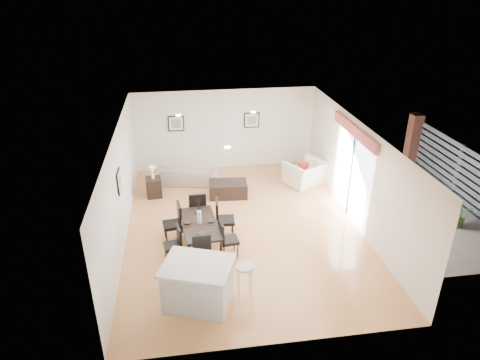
{
  "coord_description": "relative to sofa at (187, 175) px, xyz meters",
  "views": [
    {
      "loc": [
        -1.48,
        -9.51,
        6.0
      ],
      "look_at": [
        -0.02,
        0.4,
        1.19
      ],
      "focal_mm": 32.0,
      "sensor_mm": 36.0,
      "label": 1
    }
  ],
  "objects": [
    {
      "name": "framed_print_left_wall",
      "position": [
        -1.62,
        -3.11,
        1.36
      ],
      "size": [
        0.04,
        0.52,
        0.52
      ],
      "rotation": [
        0.0,
        0.0,
        1.57
      ],
      "color": "black",
      "rests_on": "wall_left"
    },
    {
      "name": "table_lamp",
      "position": [
        -1.01,
        -0.78,
        0.55
      ],
      "size": [
        0.2,
        0.2,
        0.37
      ],
      "color": "white",
      "rests_on": "side_table"
    },
    {
      "name": "framed_print_back_right",
      "position": [
        2.25,
        1.06,
        1.36
      ],
      "size": [
        0.52,
        0.04,
        0.52
      ],
      "color": "black",
      "rests_on": "wall_back"
    },
    {
      "name": "wall_back",
      "position": [
        1.35,
        1.09,
        1.06
      ],
      "size": [
        6.0,
        0.04,
        2.7
      ],
      "primitive_type": "cube",
      "color": "silver",
      "rests_on": "ground"
    },
    {
      "name": "dining_chair_wnear",
      "position": [
        -0.4,
        -4.06,
        0.19
      ],
      "size": [
        0.45,
        0.45,
        0.85
      ],
      "rotation": [
        0.0,
        0.0,
        -1.37
      ],
      "color": "black",
      "rests_on": "ground"
    },
    {
      "name": "dining_chair_foot",
      "position": [
        0.19,
        -2.66,
        0.26
      ],
      "size": [
        0.46,
        0.46,
        0.98
      ],
      "rotation": [
        0.0,
        0.0,
        3.18
      ],
      "color": "black",
      "rests_on": "ground"
    },
    {
      "name": "kitchen_island",
      "position": [
        0.03,
        -5.62,
        0.19
      ],
      "size": [
        1.62,
        1.43,
        0.94
      ],
      "rotation": [
        0.0,
        0.0,
        -0.35
      ],
      "color": "#BABABC",
      "rests_on": "ground"
    },
    {
      "name": "wall_right",
      "position": [
        4.35,
        -2.91,
        1.06
      ],
      "size": [
        0.04,
        8.0,
        2.7
      ],
      "primitive_type": "cube",
      "color": "silver",
      "rests_on": "ground"
    },
    {
      "name": "armchair",
      "position": [
        3.69,
        -0.62,
        0.09
      ],
      "size": [
        1.52,
        1.46,
        0.76
      ],
      "primitive_type": "imported",
      "rotation": [
        0.0,
        0.0,
        3.64
      ],
      "color": "silver",
      "rests_on": "ground"
    },
    {
      "name": "dining_chair_wfar",
      "position": [
        -0.38,
        -3.24,
        0.27
      ],
      "size": [
        0.5,
        0.5,
        1.0
      ],
      "rotation": [
        0.0,
        0.0,
        -1.44
      ],
      "color": "black",
      "rests_on": "ground"
    },
    {
      "name": "dining_chair_enear",
      "position": [
        0.77,
        -4.09,
        0.22
      ],
      "size": [
        0.45,
        0.45,
        0.92
      ],
      "rotation": [
        0.0,
        0.0,
        1.68
      ],
      "color": "black",
      "rests_on": "ground"
    },
    {
      "name": "wall_left",
      "position": [
        -1.65,
        -2.91,
        1.06
      ],
      "size": [
        0.04,
        8.0,
        2.7
      ],
      "primitive_type": "cube",
      "color": "silver",
      "rests_on": "ground"
    },
    {
      "name": "cushion",
      "position": [
        3.58,
        -0.73,
        0.32
      ],
      "size": [
        0.36,
        0.24,
        0.35
      ],
      "primitive_type": "cube",
      "rotation": [
        0.0,
        0.0,
        3.55
      ],
      "color": "#A91815",
      "rests_on": "armchair"
    },
    {
      "name": "dining_table",
      "position": [
        0.19,
        -3.67,
        0.33
      ],
      "size": [
        0.98,
        1.72,
        0.68
      ],
      "rotation": [
        0.0,
        0.0,
        0.1
      ],
      "color": "black",
      "rests_on": "ground"
    },
    {
      "name": "courtyard_plant_b",
      "position": [
        6.77,
        -1.83,
        0.04
      ],
      "size": [
        0.38,
        0.38,
        0.67
      ],
      "primitive_type": "imported",
      "rotation": [
        0.0,
        0.0,
        -0.01
      ],
      "color": "#3D5926",
      "rests_on": "ground"
    },
    {
      "name": "bar_stool",
      "position": [
        0.96,
        -5.62,
        0.41
      ],
      "size": [
        0.37,
        0.37,
        0.81
      ],
      "color": "silver",
      "rests_on": "ground"
    },
    {
      "name": "sliding_door",
      "position": [
        4.31,
        -2.61,
        1.38
      ],
      "size": [
        0.12,
        2.7,
        2.57
      ],
      "color": "white",
      "rests_on": "wall_right"
    },
    {
      "name": "ceiling",
      "position": [
        1.35,
        -2.91,
        2.41
      ],
      "size": [
        6.0,
        8.0,
        0.02
      ],
      "primitive_type": "cube",
      "color": "white",
      "rests_on": "wall_back"
    },
    {
      "name": "framed_print_back_left",
      "position": [
        -0.25,
        1.06,
        1.36
      ],
      "size": [
        0.52,
        0.04,
        0.52
      ],
      "color": "black",
      "rests_on": "wall_back"
    },
    {
      "name": "courtyard_plant_a",
      "position": [
        6.95,
        -3.67,
        0.05
      ],
      "size": [
        0.75,
        0.7,
        0.68
      ],
      "primitive_type": "imported",
      "rotation": [
        0.0,
        0.0,
        -0.33
      ],
      "color": "#3D5926",
      "rests_on": "ground"
    },
    {
      "name": "ground",
      "position": [
        1.35,
        -2.91,
        -0.29
      ],
      "size": [
        8.0,
        8.0,
        0.0
      ],
      "primitive_type": "plane",
      "color": "tan",
      "rests_on": "ground"
    },
    {
      "name": "vase",
      "position": [
        0.19,
        -3.67,
        0.67
      ],
      "size": [
        0.87,
        1.34,
        0.68
      ],
      "color": "white",
      "rests_on": "dining_table"
    },
    {
      "name": "dining_chair_head",
      "position": [
        0.19,
        -4.68,
        0.23
      ],
      "size": [
        0.43,
        0.43,
        0.93
      ],
      "rotation": [
        0.0,
        0.0,
        0.04
      ],
      "color": "black",
      "rests_on": "ground"
    },
    {
      "name": "sofa",
      "position": [
        0.0,
        0.0,
        0.0
      ],
      "size": [
        2.08,
        1.08,
        0.58
      ],
      "primitive_type": "imported",
      "rotation": [
        0.0,
        0.0,
        2.98
      ],
      "color": "gray",
      "rests_on": "ground"
    },
    {
      "name": "wall_front",
      "position": [
        1.35,
        -6.91,
        1.06
      ],
      "size": [
        6.0,
        0.04,
        2.7
      ],
      "primitive_type": "cube",
      "color": "silver",
      "rests_on": "ground"
    },
    {
      "name": "dining_chair_efar",
      "position": [
        0.76,
        -3.25,
        0.28
      ],
      "size": [
        0.49,
        0.49,
        1.02
      ],
      "rotation": [
        0.0,
        0.0,
        1.5
      ],
      "color": "black",
      "rests_on": "ground"
    },
    {
      "name": "coffee_table",
      "position": [
        1.18,
        -1.08,
        -0.06
      ],
      "size": [
        1.17,
        0.75,
        0.45
      ],
      "primitive_type": "cube",
      "rotation": [
        0.0,
        0.0,
        -0.07
      ],
      "color": "black",
      "rests_on": "ground"
    },
    {
      "name": "courtyard",
      "position": [
        7.52,
        -2.04,
        0.64
      ],
      "size": [
        6.0,
        6.0,
        2.0
      ],
      "color": "gray",
      "rests_on": "ground"
    },
    {
      "name": "side_table",
      "position": [
        -1.01,
        -0.78,
        0.01
      ],
      "size": [
        0.47,
        0.47,
        0.59
      ],
      "primitive_type": "cube",
      "rotation": [
        0.0,
        0.0,
        0.07
      ],
      "color": "black",
      "rests_on": "ground"
    }
  ]
}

